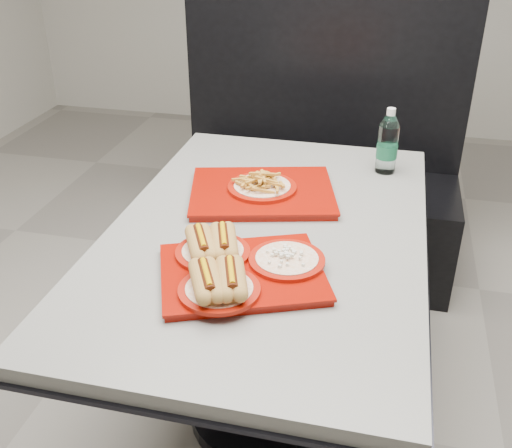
% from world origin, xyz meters
% --- Properties ---
extents(ground, '(6.00, 6.00, 0.00)m').
position_xyz_m(ground, '(0.00, 0.00, 0.00)').
color(ground, gray).
rests_on(ground, ground).
extents(diner_table, '(0.92, 1.42, 0.75)m').
position_xyz_m(diner_table, '(0.00, 0.00, 0.58)').
color(diner_table, black).
rests_on(diner_table, ground).
extents(booth_bench, '(1.30, 0.57, 1.35)m').
position_xyz_m(booth_bench, '(0.00, 1.09, 0.40)').
color(booth_bench, black).
rests_on(booth_bench, ground).
extents(tray_near, '(0.49, 0.44, 0.09)m').
position_xyz_m(tray_near, '(-0.02, -0.27, 0.78)').
color(tray_near, '#850C03').
rests_on(tray_near, diner_table).
extents(tray_far, '(0.52, 0.45, 0.09)m').
position_xyz_m(tray_far, '(-0.06, 0.20, 0.78)').
color(tray_far, '#850C03').
rests_on(tray_far, diner_table).
extents(water_bottle, '(0.07, 0.07, 0.23)m').
position_xyz_m(water_bottle, '(0.31, 0.49, 0.85)').
color(water_bottle, silver).
rests_on(water_bottle, diner_table).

